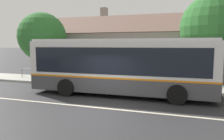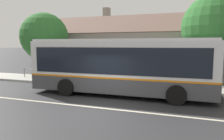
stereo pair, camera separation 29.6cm
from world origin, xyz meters
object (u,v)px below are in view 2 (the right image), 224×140
object	(u,v)px
street_tree_primary	(218,30)
transit_bus	(120,65)
street_tree_secondary	(43,38)
bench_by_building	(56,75)
bike_rack	(29,71)

from	to	relation	value
street_tree_primary	transit_bus	bearing A→B (deg)	-143.84
street_tree_secondary	bench_by_building	bearing A→B (deg)	-34.25
transit_bus	bike_rack	xyz separation A→B (m)	(-9.16, 3.04, -1.07)
transit_bus	street_tree_secondary	xyz separation A→B (m)	(-8.36, 4.03, 1.76)
street_tree_secondary	bike_rack	world-z (taller)	street_tree_secondary
bench_by_building	street_tree_secondary	xyz separation A→B (m)	(-2.31, 1.57, 2.94)
bench_by_building	bike_rack	bearing A→B (deg)	169.45
bike_rack	street_tree_primary	bearing A→B (deg)	3.76
transit_bus	street_tree_secondary	world-z (taller)	street_tree_secondary
bench_by_building	street_tree_primary	size ratio (longest dim) A/B	0.29
bench_by_building	street_tree_secondary	size ratio (longest dim) A/B	0.33
bike_rack	bench_by_building	bearing A→B (deg)	-10.55
street_tree_primary	street_tree_secondary	size ratio (longest dim) A/B	1.11
bench_by_building	bike_rack	world-z (taller)	bench_by_building
transit_bus	street_tree_primary	size ratio (longest dim) A/B	1.68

